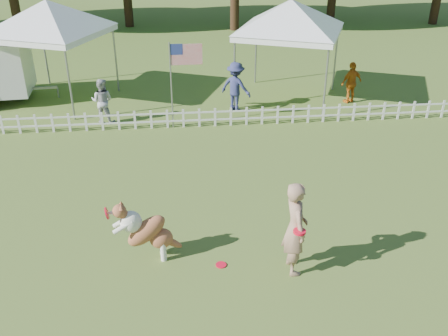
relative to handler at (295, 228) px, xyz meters
name	(u,v)px	position (x,y,z in m)	size (l,w,h in m)	color
ground	(206,268)	(-1.64, 0.19, -0.94)	(120.00, 120.00, 0.00)	#415D1D
picket_fence	(191,118)	(-1.64, 7.19, -0.64)	(22.00, 0.08, 0.60)	silver
handler	(295,228)	(0.00, 0.00, 0.00)	(0.68, 0.45, 1.87)	#9E775E
dog	(147,231)	(-2.73, 0.60, -0.29)	(1.26, 0.42, 1.30)	brown
frisbee_on_turf	(221,265)	(-1.35, 0.23, -0.93)	(0.21, 0.21, 0.02)	red
canopy_tent_left	(54,53)	(-6.22, 10.17, 0.77)	(3.29, 3.29, 3.40)	white
canopy_tent_right	(288,52)	(1.87, 9.50, 0.76)	(3.29, 3.29, 3.40)	white
flag_pole	(171,86)	(-2.21, 7.23, 0.40)	(1.03, 0.11, 2.68)	gray
spectator_a	(102,101)	(-4.42, 7.86, -0.21)	(0.70, 0.55, 1.45)	#A7A6AB
spectator_b	(236,87)	(-0.08, 8.55, -0.11)	(1.07, 0.61, 1.66)	navy
spectator_c	(351,83)	(4.04, 8.91, -0.21)	(0.85, 0.35, 1.45)	#C36416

